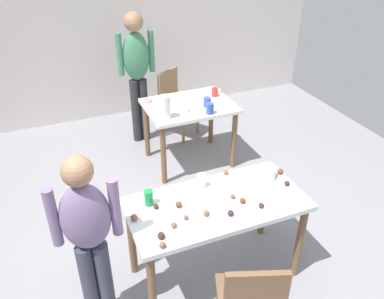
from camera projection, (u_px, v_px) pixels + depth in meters
The scene contains 35 objects.
ground_plane at pixel (192, 264), 3.46m from camera, with size 6.40×6.40×0.00m, color gray.
wall_back at pixel (100, 25), 5.31m from camera, with size 6.40×0.10×2.60m, color silver.
dining_table_near at pixel (216, 213), 3.05m from camera, with size 1.35×0.66×0.75m.
dining_table_far at pixel (189, 114), 4.54m from camera, with size 0.97×0.74×0.75m.
chair_far_table at pixel (175, 100), 5.20m from camera, with size 0.56×0.56×0.87m.
person_girl_near at pixel (88, 232), 2.59m from camera, with size 0.46×0.24×1.41m.
person_adult_far at pixel (137, 67), 4.81m from camera, with size 0.45×0.22×1.64m.
mixing_bowl at pixel (265, 173), 3.25m from camera, with size 0.16×0.16×0.08m, color white.
soda_can at pixel (149, 198), 2.94m from camera, with size 0.07×0.07×0.12m, color #198438.
fork_near at pixel (245, 183), 3.19m from camera, with size 0.17×0.02×0.01m, color silver.
cup_near_0 at pixel (201, 181), 3.13m from camera, with size 0.07×0.07×0.11m, color white.
cake_ball_0 at pixel (226, 172), 3.29m from camera, with size 0.04×0.04×0.04m, color brown.
cake_ball_1 at pixel (179, 205), 2.93m from camera, with size 0.05×0.05×0.05m, color brown.
cake_ball_2 at pixel (261, 205), 2.93m from camera, with size 0.04×0.04×0.04m, color #3D2319.
cake_ball_3 at pixel (280, 171), 3.30m from camera, with size 0.05×0.05×0.05m, color brown.
cake_ball_4 at pixel (163, 245), 2.58m from camera, with size 0.05×0.05×0.05m, color brown.
cake_ball_5 at pixel (287, 183), 3.16m from camera, with size 0.04×0.04×0.04m, color #3D2319.
cake_ball_6 at pixel (243, 201), 2.97m from camera, with size 0.05×0.05×0.05m, color brown.
cake_ball_7 at pixel (174, 225), 2.74m from camera, with size 0.04×0.04×0.04m, color brown.
cake_ball_8 at pixel (186, 217), 2.82m from camera, with size 0.04×0.04×0.04m, color brown.
cake_ball_9 at pixel (206, 213), 2.85m from camera, with size 0.04×0.04×0.04m, color brown.
cake_ball_10 at pixel (134, 217), 2.81m from camera, with size 0.05×0.05×0.05m, color brown.
cake_ball_11 at pixel (148, 192), 3.06m from camera, with size 0.05×0.05×0.05m, color brown.
cake_ball_12 at pixel (233, 196), 3.02m from camera, with size 0.04×0.04×0.04m, color brown.
cake_ball_13 at pixel (231, 213), 2.85m from camera, with size 0.05×0.05×0.05m, color #3D2319.
cake_ball_14 at pixel (161, 236), 2.65m from camera, with size 0.05×0.05×0.05m, color #3D2319.
cake_ball_15 at pixel (156, 207), 2.92m from camera, with size 0.04×0.04×0.04m, color #3D2319.
pitcher_far at pixel (165, 107), 4.12m from camera, with size 0.11×0.11×0.25m, color white.
cup_far_0 at pixel (210, 109), 4.24m from camera, with size 0.08×0.08×0.12m, color #3351B2.
cup_far_1 at pixel (215, 92), 4.64m from camera, with size 0.07×0.07×0.10m, color red.
cup_far_2 at pixel (207, 102), 4.40m from camera, with size 0.09×0.09×0.11m, color #3351B2.
donut_far_0 at pixel (147, 100), 4.54m from camera, with size 0.11×0.11×0.03m, color pink.
donut_far_1 at pixel (164, 105), 4.43m from camera, with size 0.11×0.11×0.03m, color brown.
donut_far_2 at pixel (184, 109), 4.32m from camera, with size 0.12×0.12×0.04m, color white.
donut_far_3 at pixel (216, 90), 4.77m from camera, with size 0.11×0.11×0.03m, color white.
Camera 1 is at (-0.94, -2.26, 2.64)m, focal length 37.44 mm.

